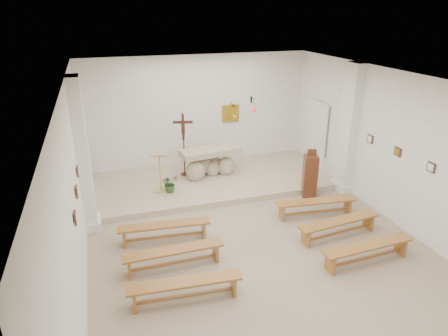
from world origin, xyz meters
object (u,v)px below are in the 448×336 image
object	(u,v)px
altar	(209,164)
donation_pedestal	(310,176)
crucifix_stand	(184,140)
bench_right_front	(316,204)
lectern	(160,172)
bench_right_third	(368,249)
bench_right_second	(339,224)
bench_left_third	(185,286)
bench_left_front	(164,228)
bench_left_second	(173,254)

from	to	relation	value
altar	donation_pedestal	distance (m)	2.95
altar	crucifix_stand	size ratio (longest dim) A/B	0.97
bench_right_front	lectern	bearing A→B (deg)	152.66
lectern	crucifix_stand	distance (m)	1.36
lectern	crucifix_stand	world-z (taller)	crucifix_stand
donation_pedestal	bench_right_third	distance (m)	3.14
donation_pedestal	bench_right_second	world-z (taller)	donation_pedestal
lectern	bench_right_third	distance (m)	5.51
altar	bench_left_third	world-z (taller)	altar
bench_left_third	bench_right_third	distance (m)	3.71
crucifix_stand	donation_pedestal	bearing A→B (deg)	-20.79
crucifix_stand	lectern	bearing A→B (deg)	-118.39
donation_pedestal	bench_right_front	bearing A→B (deg)	-92.04
bench_right_second	donation_pedestal	bearing A→B (deg)	72.83
bench_left_front	bench_left_second	world-z (taller)	same
crucifix_stand	bench_left_second	distance (m)	4.46
lectern	donation_pedestal	world-z (taller)	donation_pedestal
bench_right_front	bench_right_second	distance (m)	1.02
crucifix_stand	bench_left_front	distance (m)	3.51
bench_right_second	bench_right_front	bearing A→B (deg)	83.96
donation_pedestal	bench_left_second	bearing A→B (deg)	-134.21
donation_pedestal	lectern	bearing A→B (deg)	-178.55
altar	lectern	xyz separation A→B (m)	(-1.56, -0.68, 0.20)
donation_pedestal	bench_left_front	bearing A→B (deg)	-146.53
altar	lectern	size ratio (longest dim) A/B	1.62
bench_right_front	bench_left_front	bearing A→B (deg)	-173.66
crucifix_stand	altar	bearing A→B (deg)	-3.94
lectern	bench_left_second	xyz separation A→B (m)	(-0.30, -3.29, -0.38)
lectern	bench_right_front	xyz separation A→B (m)	(3.41, -2.27, -0.38)
bench_left_second	bench_right_second	xyz separation A→B (m)	(3.71, 0.00, 0.00)
bench_right_front	bench_right_third	world-z (taller)	same
bench_right_front	bench_right_third	size ratio (longest dim) A/B	1.00
altar	crucifix_stand	distance (m)	1.04
crucifix_stand	bench_right_third	distance (m)	5.88
altar	bench_left_second	distance (m)	4.39
bench_right_second	bench_left_front	bearing A→B (deg)	158.63
donation_pedestal	altar	bearing A→B (deg)	159.21
altar	bench_right_second	size ratio (longest dim) A/B	0.89
lectern	bench_left_front	world-z (taller)	lectern
lectern	bench_left_third	size ratio (longest dim) A/B	0.55
lectern	bench_left_second	world-z (taller)	lectern
bench_right_second	lectern	bearing A→B (deg)	129.98
bench_right_front	bench_left_second	distance (m)	3.85
bench_left_second	bench_right_third	distance (m)	3.85
bench_right_front	bench_left_second	world-z (taller)	same
donation_pedestal	bench_right_third	bearing A→B (deg)	-78.53
donation_pedestal	bench_left_third	xyz separation A→B (m)	(-4.12, -3.10, -0.27)
altar	bench_left_third	bearing A→B (deg)	-117.73
donation_pedestal	bench_left_second	world-z (taller)	donation_pedestal
bench_right_front	bench_right_second	bearing A→B (deg)	-83.66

